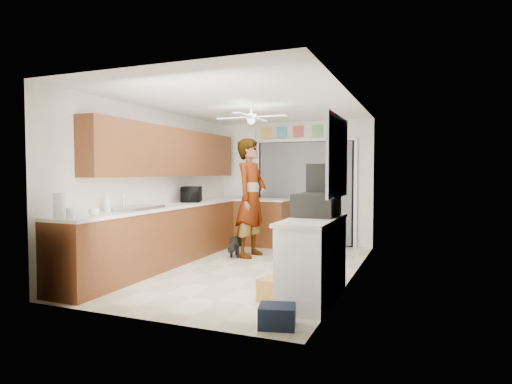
% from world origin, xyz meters
% --- Properties ---
extents(floor, '(5.00, 5.00, 0.00)m').
position_xyz_m(floor, '(0.00, 0.00, 0.00)').
color(floor, beige).
rests_on(floor, ground).
extents(ceiling, '(5.00, 5.00, 0.00)m').
position_xyz_m(ceiling, '(0.00, 0.00, 2.50)').
color(ceiling, white).
rests_on(ceiling, ground).
extents(wall_back, '(3.20, 0.00, 3.20)m').
position_xyz_m(wall_back, '(0.00, 2.50, 1.25)').
color(wall_back, white).
rests_on(wall_back, ground).
extents(wall_front, '(3.20, 0.00, 3.20)m').
position_xyz_m(wall_front, '(0.00, -2.50, 1.25)').
color(wall_front, white).
rests_on(wall_front, ground).
extents(wall_left, '(0.00, 5.00, 5.00)m').
position_xyz_m(wall_left, '(-1.60, 0.00, 1.25)').
color(wall_left, white).
rests_on(wall_left, ground).
extents(wall_right, '(0.00, 5.00, 5.00)m').
position_xyz_m(wall_right, '(1.60, 0.00, 1.25)').
color(wall_right, white).
rests_on(wall_right, ground).
extents(left_base_cabinets, '(0.60, 4.80, 0.90)m').
position_xyz_m(left_base_cabinets, '(-1.30, 0.00, 0.45)').
color(left_base_cabinets, brown).
rests_on(left_base_cabinets, floor).
extents(left_countertop, '(0.62, 4.80, 0.04)m').
position_xyz_m(left_countertop, '(-1.29, 0.00, 0.92)').
color(left_countertop, white).
rests_on(left_countertop, left_base_cabinets).
extents(upper_cabinets, '(0.32, 4.00, 0.80)m').
position_xyz_m(upper_cabinets, '(-1.44, 0.20, 1.80)').
color(upper_cabinets, brown).
rests_on(upper_cabinets, wall_left).
extents(sink_basin, '(0.50, 0.76, 0.06)m').
position_xyz_m(sink_basin, '(-1.29, -1.00, 0.95)').
color(sink_basin, silver).
rests_on(sink_basin, left_countertop).
extents(faucet, '(0.03, 0.03, 0.22)m').
position_xyz_m(faucet, '(-1.48, -1.00, 1.05)').
color(faucet, silver).
rests_on(faucet, left_countertop).
extents(peninsula_base, '(1.00, 0.60, 0.90)m').
position_xyz_m(peninsula_base, '(-0.50, 2.00, 0.45)').
color(peninsula_base, brown).
rests_on(peninsula_base, floor).
extents(peninsula_top, '(1.04, 0.64, 0.04)m').
position_xyz_m(peninsula_top, '(-0.50, 2.00, 0.92)').
color(peninsula_top, white).
rests_on(peninsula_top, peninsula_base).
extents(back_opening_recess, '(2.00, 0.06, 2.10)m').
position_xyz_m(back_opening_recess, '(0.25, 2.47, 1.05)').
color(back_opening_recess, black).
rests_on(back_opening_recess, wall_back).
extents(curtain_panel, '(1.90, 0.03, 2.05)m').
position_xyz_m(curtain_panel, '(0.25, 2.43, 1.05)').
color(curtain_panel, slate).
rests_on(curtain_panel, wall_back).
extents(door_trim_left, '(0.06, 0.04, 2.10)m').
position_xyz_m(door_trim_left, '(-0.77, 2.44, 1.05)').
color(door_trim_left, white).
rests_on(door_trim_left, wall_back).
extents(door_trim_right, '(0.06, 0.04, 2.10)m').
position_xyz_m(door_trim_right, '(1.27, 2.44, 1.05)').
color(door_trim_right, white).
rests_on(door_trim_right, wall_back).
extents(door_trim_head, '(2.10, 0.04, 0.06)m').
position_xyz_m(door_trim_head, '(0.25, 2.44, 2.12)').
color(door_trim_head, white).
rests_on(door_trim_head, wall_back).
extents(header_frame_0, '(0.22, 0.02, 0.22)m').
position_xyz_m(header_frame_0, '(-0.60, 2.47, 2.30)').
color(header_frame_0, '#E6BD4C').
rests_on(header_frame_0, wall_back).
extents(header_frame_1, '(0.22, 0.02, 0.22)m').
position_xyz_m(header_frame_1, '(-0.25, 2.47, 2.30)').
color(header_frame_1, '#49B0C4').
rests_on(header_frame_1, wall_back).
extents(header_frame_2, '(0.22, 0.02, 0.22)m').
position_xyz_m(header_frame_2, '(0.10, 2.47, 2.30)').
color(header_frame_2, '#BB4746').
rests_on(header_frame_2, wall_back).
extents(header_frame_3, '(0.22, 0.02, 0.22)m').
position_xyz_m(header_frame_3, '(0.50, 2.47, 2.30)').
color(header_frame_3, '#61A961').
rests_on(header_frame_3, wall_back).
extents(header_frame_4, '(0.22, 0.02, 0.22)m').
position_xyz_m(header_frame_4, '(0.90, 2.47, 2.30)').
color(header_frame_4, beige).
rests_on(header_frame_4, wall_back).
extents(route66_sign, '(0.22, 0.02, 0.26)m').
position_xyz_m(route66_sign, '(-0.95, 2.47, 2.30)').
color(route66_sign, silver).
rests_on(route66_sign, wall_back).
extents(right_counter_base, '(0.50, 1.40, 0.90)m').
position_xyz_m(right_counter_base, '(1.35, -1.20, 0.45)').
color(right_counter_base, white).
rests_on(right_counter_base, floor).
extents(right_counter_top, '(0.54, 1.44, 0.04)m').
position_xyz_m(right_counter_top, '(1.34, -1.20, 0.92)').
color(right_counter_top, white).
rests_on(right_counter_top, right_counter_base).
extents(abstract_painting, '(0.03, 1.15, 0.95)m').
position_xyz_m(abstract_painting, '(1.58, -1.00, 1.65)').
color(abstract_painting, '#F1597F').
rests_on(abstract_painting, wall_right).
extents(ceiling_fan, '(1.14, 1.14, 0.24)m').
position_xyz_m(ceiling_fan, '(0.00, 0.20, 2.32)').
color(ceiling_fan, white).
rests_on(ceiling_fan, ceiling).
extents(microwave, '(0.50, 0.58, 0.27)m').
position_xyz_m(microwave, '(-1.34, 0.66, 1.07)').
color(microwave, black).
rests_on(microwave, left_countertop).
extents(soap_bottle, '(0.13, 0.13, 0.26)m').
position_xyz_m(soap_bottle, '(-1.40, -1.44, 1.07)').
color(soap_bottle, silver).
rests_on(soap_bottle, left_countertop).
extents(cup, '(0.13, 0.13, 0.10)m').
position_xyz_m(cup, '(-1.16, -1.95, 0.99)').
color(cup, white).
rests_on(cup, left_countertop).
extents(jar_b, '(0.10, 0.10, 0.12)m').
position_xyz_m(jar_b, '(-1.24, -2.25, 1.00)').
color(jar_b, silver).
rests_on(jar_b, left_countertop).
extents(paper_towel_roll, '(0.17, 0.17, 0.29)m').
position_xyz_m(paper_towel_roll, '(-1.39, -2.25, 1.09)').
color(paper_towel_roll, white).
rests_on(paper_towel_roll, left_countertop).
extents(suitcase, '(0.48, 0.64, 0.27)m').
position_xyz_m(suitcase, '(1.32, -0.93, 1.08)').
color(suitcase, black).
rests_on(suitcase, right_counter_top).
extents(suitcase_rim, '(0.44, 0.58, 0.02)m').
position_xyz_m(suitcase_rim, '(1.32, -0.93, 0.97)').
color(suitcase_rim, yellow).
rests_on(suitcase_rim, suitcase).
extents(suitcase_lid, '(0.42, 0.03, 0.50)m').
position_xyz_m(suitcase_lid, '(1.32, -0.64, 1.33)').
color(suitcase_lid, black).
rests_on(suitcase_lid, suitcase).
extents(cardboard_box, '(0.45, 0.37, 0.26)m').
position_xyz_m(cardboard_box, '(1.00, -1.43, 0.13)').
color(cardboard_box, '#AE8336').
rests_on(cardboard_box, floor).
extents(navy_crate, '(0.40, 0.36, 0.21)m').
position_xyz_m(navy_crate, '(1.25, -2.20, 0.10)').
color(navy_crate, black).
rests_on(navy_crate, floor).
extents(cabinet_door_panel, '(0.40, 0.22, 0.56)m').
position_xyz_m(cabinet_door_panel, '(0.77, 1.07, 0.28)').
color(cabinet_door_panel, brown).
rests_on(cabinet_door_panel, floor).
extents(man, '(0.55, 0.79, 2.05)m').
position_xyz_m(man, '(-0.28, 0.86, 1.03)').
color(man, white).
rests_on(man, floor).
extents(dog, '(0.24, 0.50, 0.39)m').
position_xyz_m(dog, '(-0.50, 0.78, 0.19)').
color(dog, black).
rests_on(dog, floor).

